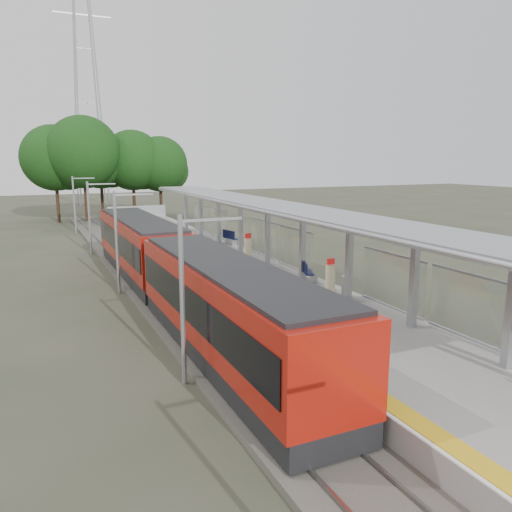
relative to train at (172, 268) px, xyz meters
The scene contains 14 objects.
trackbed 5.54m from the train, 90.01° to the left, with size 3.00×70.00×0.24m, color #59544C.
platform 7.05m from the train, 49.11° to the left, with size 6.00×50.00×1.00m, color gray.
tactile_strip 5.65m from the train, 69.44° to the left, with size 0.60×50.00×0.02m, color gold.
end_fence 30.48m from the train, 81.51° to the left, with size 6.00×0.10×1.20m, color #9EA0A5.
train is the anchor object (origin of this frame).
canopy 6.62m from the train, 12.76° to the left, with size 3.27×38.00×3.66m.
pylon 60.71m from the train, 86.56° to the left, with size 8.00×4.00×38.00m, color #9EA0A5, non-canonical shape.
tree_cluster 37.91m from the train, 86.51° to the left, with size 18.34×13.04×11.63m.
catenary_masts 4.61m from the train, 112.24° to the left, with size 2.08×48.16×5.40m.
bench_mid 6.70m from the train, ahead, with size 0.95×1.50×0.98m.
bench_far 12.74m from the train, 56.03° to the left, with size 0.75×1.56×1.02m.
info_pillar_near 7.34m from the train, 39.45° to the right, with size 0.42×0.42×1.87m.
info_pillar_far 5.96m from the train, 29.75° to the left, with size 0.44×0.44×1.94m.
litter_bin 8.04m from the train, 33.46° to the right, with size 0.46×0.46×0.95m, color #9EA0A5.
Camera 1 is at (-10.43, -7.42, 7.05)m, focal length 35.00 mm.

